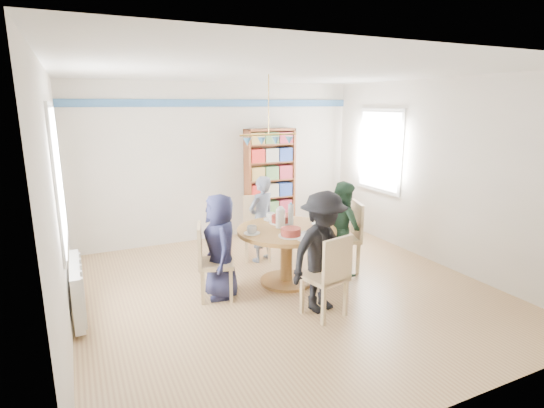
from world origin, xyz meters
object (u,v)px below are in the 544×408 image
person_right (343,227)px  bookshelf (270,183)px  chair_left (209,258)px  chair_right (349,233)px  person_far (262,219)px  person_near (323,252)px  chair_far (257,224)px  person_left (220,246)px  chair_near (330,273)px  radiator (77,289)px  dining_table (287,243)px

person_right → bookshelf: bearing=11.8°
chair_left → chair_right: (2.06, 0.04, 0.03)m
person_far → person_right: bearing=112.2°
chair_left → person_right: (1.95, 0.02, 0.14)m
person_near → chair_far: bearing=75.5°
chair_left → person_left: (0.14, -0.00, 0.13)m
chair_right → person_left: 1.92m
person_left → chair_near: bearing=47.4°
radiator → person_left: 1.65m
dining_table → chair_left: size_ratio=1.39×
bookshelf → chair_far: bearing=-123.8°
person_near → person_right: bearing=30.5°
chair_right → person_far: size_ratio=0.76×
chair_left → bookshelf: bookshelf is taller
person_left → person_near: size_ratio=0.93×
person_far → bookshelf: bookshelf is taller
chair_far → person_right: (0.86, -1.06, 0.13)m
chair_left → person_far: size_ratio=0.72×
chair_left → person_right: bearing=0.7°
dining_table → person_left: 0.92m
chair_right → bookshelf: bookshelf is taller
chair_far → person_far: bearing=-88.4°
person_right → chair_near: bearing=147.9°
radiator → chair_left: (1.47, -0.12, 0.17)m
chair_near → person_left: person_left is taller
person_far → chair_right: bearing=116.1°
chair_far → dining_table: bearing=-91.8°
chair_left → person_near: person_near is taller
chair_near → dining_table: bearing=89.5°
dining_table → person_left: bearing=-178.8°
person_right → person_left: bearing=99.0°
chair_right → bookshelf: bearing=96.6°
chair_near → person_right: person_right is taller
person_right → chair_far: bearing=47.2°
dining_table → person_near: (0.02, -0.85, 0.15)m
chair_right → chair_near: (-1.01, -1.08, -0.02)m
chair_left → chair_near: size_ratio=0.98×
radiator → person_right: (3.43, -0.10, 0.30)m
chair_left → bookshelf: size_ratio=0.49×
bookshelf → person_right: bearing=-86.3°
chair_right → chair_far: chair_right is taller
dining_table → bookshelf: bearing=70.6°
person_right → chair_right: bearing=-73.6°
chair_far → person_far: (0.00, -0.16, 0.12)m
chair_far → bookshelf: bookshelf is taller
dining_table → bookshelf: (0.75, 2.14, 0.38)m
person_near → bookshelf: size_ratio=0.73×
chair_left → person_right: size_ratio=0.72×
bookshelf → person_far: bearing=-120.0°
dining_table → chair_near: size_ratio=1.35×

